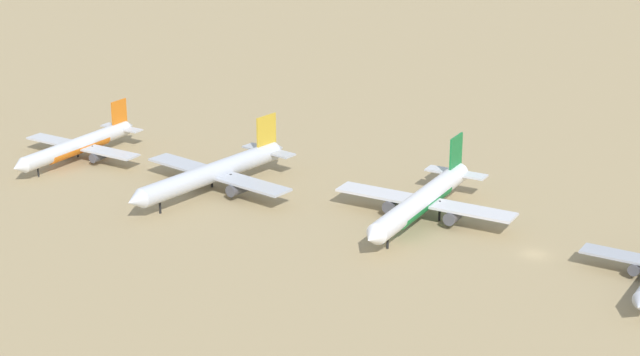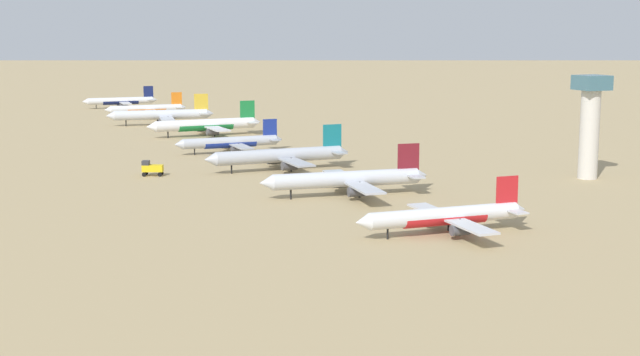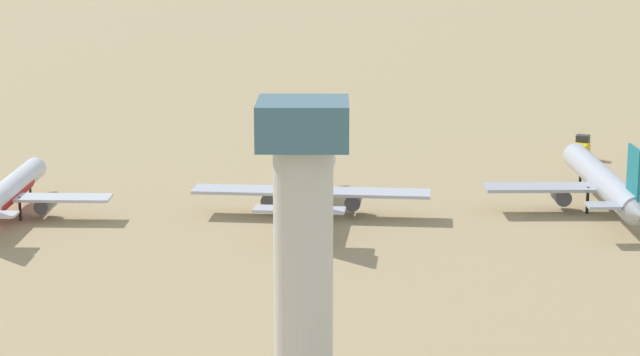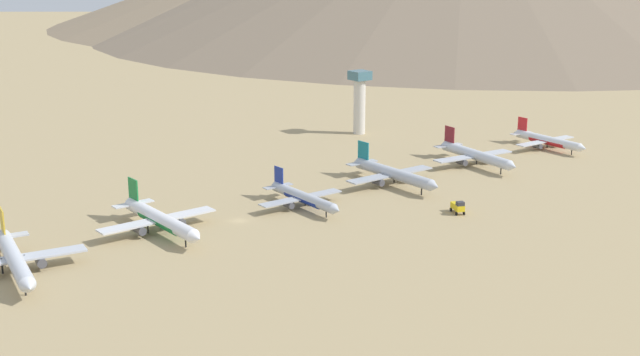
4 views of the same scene
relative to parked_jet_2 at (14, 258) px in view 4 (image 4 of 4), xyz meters
name	(u,v)px [view 4 (image 4 of 4)]	position (x,y,z in m)	size (l,w,h in m)	color
ground_plane	(239,221)	(-4.61, 61.95, -3.97)	(1800.00, 1800.00, 0.00)	tan
parked_jet_2	(14,258)	(0.00, 0.00, 0.00)	(40.92, 33.38, 11.80)	silver
parked_jet_3	(160,219)	(-7.49, 39.81, -0.06)	(40.81, 33.14, 11.77)	white
parked_jet_4	(303,197)	(-4.34, 83.31, -0.74)	(33.65, 27.29, 9.71)	#B2B7C1
parked_jet_5	(392,174)	(-7.83, 120.04, -0.07)	(40.16, 32.56, 11.60)	#B2B7C1
parked_jet_6	(475,155)	(-10.46, 159.55, -0.16)	(39.29, 31.97, 11.33)	silver
parked_jet_7	(547,140)	(-12.79, 199.99, -0.65)	(34.59, 28.02, 9.99)	silver
service_truck	(458,206)	(25.47, 116.43, -1.90)	(5.68, 4.29, 3.90)	yellow
control_tower	(360,98)	(-75.27, 159.00, 10.49)	(7.20, 7.20, 25.63)	beige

